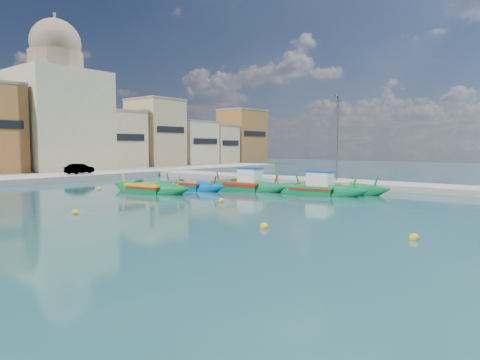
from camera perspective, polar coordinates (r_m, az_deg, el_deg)
ground at (r=20.73m, az=5.91°, el=-5.40°), size 160.00×160.00×0.00m
east_quay at (r=36.97m, az=21.41°, el=-0.89°), size 4.00×70.00×0.50m
north_quay at (r=46.55m, az=-29.16°, el=-0.03°), size 80.00×8.00×0.60m
north_townhouses at (r=55.87m, az=-25.77°, el=5.60°), size 83.20×7.87×10.19m
church_block at (r=58.10m, az=-23.15°, el=9.01°), size 10.00×10.00×19.10m
quay_street_lamp at (r=38.57m, az=12.78°, el=5.61°), size 1.18×0.16×8.00m
luzzu_turquoise_cabin at (r=32.01m, az=9.87°, el=-1.31°), size 2.76×8.59×2.71m
luzzu_blue_cabin at (r=34.33m, az=0.79°, el=-0.81°), size 2.38×8.11×2.84m
luzzu_cyan_mid at (r=35.07m, az=-6.64°, el=-0.91°), size 1.94×7.53×2.21m
luzzu_green at (r=33.36m, az=-11.93°, el=-1.20°), size 3.05×8.18×2.51m
luzzu_blue_south at (r=33.06m, az=12.48°, el=-1.28°), size 3.03×8.75×2.48m
mooring_buoys at (r=27.15m, az=-2.10°, el=-2.83°), size 20.12×26.02×0.36m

